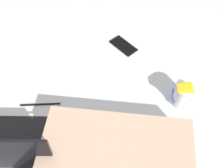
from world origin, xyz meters
TOP-DOWN VIEW (x-y plane):
  - bed_mattress at (0.00, 0.00)cm, footprint 180.00×140.00cm
  - laptop at (8.14, 42.43)cm, footprint 35.08×26.10cm
  - snack_cup at (-54.82, 13.68)cm, footprint 9.43×9.06cm
  - cell_phone at (-27.05, -17.29)cm, footprint 14.97×14.41cm
  - pillow at (-29.74, 48.00)cm, footprint 52.00×36.00cm
  - charger_cable at (5.13, 21.88)cm, footprint 16.87×3.34cm

SIDE VIEW (x-z plane):
  - bed_mattress at x=0.00cm, z-range 0.00..18.00cm
  - charger_cable at x=5.13cm, z-range 18.00..18.60cm
  - cell_phone at x=-27.05cm, z-range 18.00..18.80cm
  - laptop at x=8.14cm, z-range 10.91..33.91cm
  - snack_cup at x=-54.82cm, z-range 16.11..31.60cm
  - pillow at x=-29.74cm, z-range 18.00..31.00cm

